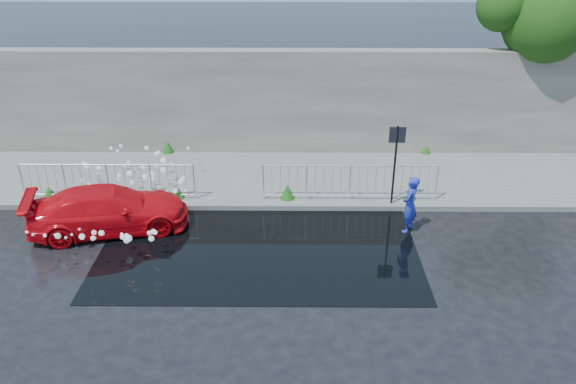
{
  "coord_description": "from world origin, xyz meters",
  "views": [
    {
      "loc": [
        1.33,
        -11.27,
        7.66
      ],
      "look_at": [
        1.23,
        2.09,
        1.0
      ],
      "focal_mm": 35.0,
      "sensor_mm": 36.0,
      "label": 1
    }
  ],
  "objects": [
    {
      "name": "ground",
      "position": [
        0.0,
        0.0,
        0.0
      ],
      "size": [
        90.0,
        90.0,
        0.0
      ],
      "primitive_type": "plane",
      "color": "black",
      "rests_on": "ground"
    },
    {
      "name": "pavement",
      "position": [
        0.0,
        5.0,
        0.07
      ],
      "size": [
        30.0,
        4.0,
        0.15
      ],
      "primitive_type": "cube",
      "color": "#5E5D59",
      "rests_on": "ground"
    },
    {
      "name": "curb",
      "position": [
        0.0,
        3.0,
        0.08
      ],
      "size": [
        30.0,
        0.25,
        0.16
      ],
      "primitive_type": "cube",
      "color": "#5E5D59",
      "rests_on": "ground"
    },
    {
      "name": "retaining_wall",
      "position": [
        0.0,
        7.2,
        1.9
      ],
      "size": [
        30.0,
        0.6,
        3.5
      ],
      "primitive_type": "cube",
      "color": "#5C554E",
      "rests_on": "pavement"
    },
    {
      "name": "puddle",
      "position": [
        0.5,
        1.0,
        0.01
      ],
      "size": [
        8.0,
        5.0,
        0.01
      ],
      "primitive_type": "cube",
      "color": "black",
      "rests_on": "ground"
    },
    {
      "name": "sign_post",
      "position": [
        4.2,
        3.1,
        1.72
      ],
      "size": [
        0.45,
        0.06,
        2.5
      ],
      "color": "black",
      "rests_on": "ground"
    },
    {
      "name": "tree",
      "position": [
        9.62,
        7.42,
        4.72
      ],
      "size": [
        4.75,
        2.84,
        6.14
      ],
      "color": "#332114",
      "rests_on": "ground"
    },
    {
      "name": "railing_left",
      "position": [
        -4.0,
        3.35,
        0.74
      ],
      "size": [
        5.05,
        0.05,
        1.1
      ],
      "color": "silver",
      "rests_on": "pavement"
    },
    {
      "name": "railing_right",
      "position": [
        3.0,
        3.35,
        0.74
      ],
      "size": [
        5.05,
        0.05,
        1.1
      ],
      "color": "silver",
      "rests_on": "pavement"
    },
    {
      "name": "weeds",
      "position": [
        -0.43,
        4.46,
        0.33
      ],
      "size": [
        12.17,
        3.93,
        0.44
      ],
      "color": "#144312",
      "rests_on": "pavement"
    },
    {
      "name": "water_spray",
      "position": [
        -3.25,
        2.79,
        0.69
      ],
      "size": [
        3.59,
        5.56,
        1.05
      ],
      "color": "white",
      "rests_on": "ground"
    },
    {
      "name": "red_car",
      "position": [
        -3.54,
        1.82,
        0.6
      ],
      "size": [
        4.41,
        2.6,
        1.2
      ],
      "primitive_type": "imported",
      "rotation": [
        0.0,
        0.0,
        1.81
      ],
      "color": "red",
      "rests_on": "ground"
    },
    {
      "name": "person",
      "position": [
        4.44,
        1.8,
        0.79
      ],
      "size": [
        0.62,
        0.69,
        1.58
      ],
      "primitive_type": "imported",
      "rotation": [
        0.0,
        0.0,
        -2.09
      ],
      "color": "#2430B5",
      "rests_on": "ground"
    }
  ]
}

